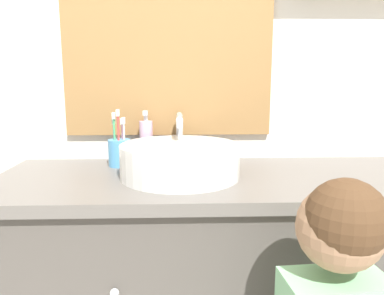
{
  "coord_description": "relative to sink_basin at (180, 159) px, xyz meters",
  "views": [
    {
      "loc": [
        -0.16,
        -0.8,
        1.16
      ],
      "look_at": [
        -0.13,
        0.29,
        0.96
      ],
      "focal_mm": 35.0,
      "sensor_mm": 36.0,
      "label": 1
    }
  ],
  "objects": [
    {
      "name": "sink_basin",
      "position": [
        0.0,
        0.0,
        0.0
      ],
      "size": [
        0.37,
        0.42,
        0.18
      ],
      "color": "silver",
      "rests_on": "vanity_counter"
    },
    {
      "name": "wall_back",
      "position": [
        0.18,
        0.29,
        0.37
      ],
      "size": [
        3.2,
        0.18,
        2.5
      ],
      "color": "silver",
      "rests_on": "ground_plane"
    },
    {
      "name": "toothbrush_holder",
      "position": [
        -0.21,
        0.15,
        -0.0
      ],
      "size": [
        0.08,
        0.08,
        0.2
      ],
      "color": "#4C93C6",
      "rests_on": "vanity_counter"
    },
    {
      "name": "soap_dispenser",
      "position": [
        -0.12,
        0.21,
        0.02
      ],
      "size": [
        0.05,
        0.05,
        0.19
      ],
      "color": "#CCA3BC",
      "rests_on": "vanity_counter"
    }
  ]
}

